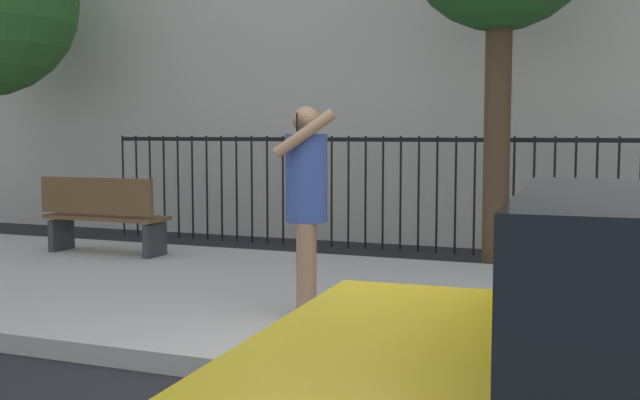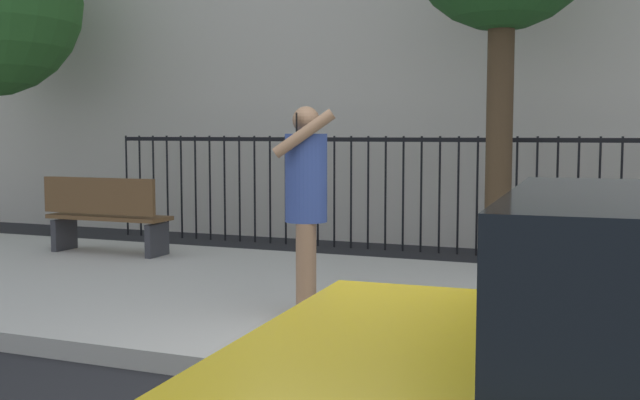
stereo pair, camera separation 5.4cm
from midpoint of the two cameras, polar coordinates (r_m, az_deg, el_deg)
sidewalk at (r=6.87m, az=9.34°, el=-8.24°), size 28.00×4.40×0.15m
iron_fence at (r=10.35m, az=13.89°, el=1.43°), size 12.03×0.04×1.60m
pedestrian_on_phone at (r=6.18m, az=-0.77°, el=0.38°), size 0.53×0.71×1.70m
street_bench at (r=9.77m, az=-15.60°, el=-0.99°), size 1.60×0.45×0.95m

